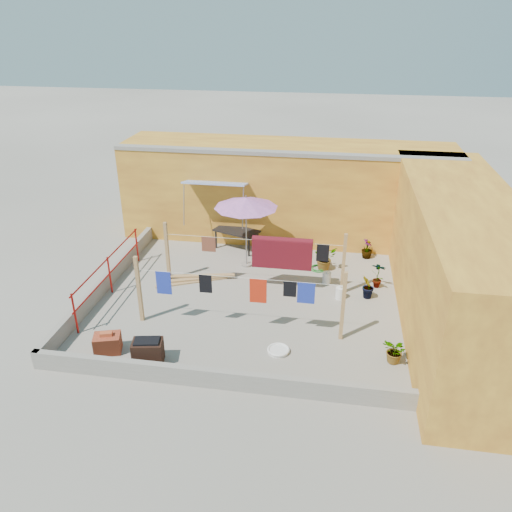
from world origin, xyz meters
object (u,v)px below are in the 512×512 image
(brazier, at_px, (148,351))
(green_hose, at_px, (318,268))
(patio_umbrella, at_px, (246,203))
(water_jug_b, at_px, (327,278))
(brick_stack, at_px, (108,343))
(white_basin, at_px, (278,350))
(outdoor_table, at_px, (237,232))
(plant_back_a, at_px, (325,258))
(water_jug_a, at_px, (340,293))

(brazier, height_order, green_hose, brazier)
(patio_umbrella, relative_size, water_jug_b, 5.97)
(brick_stack, height_order, white_basin, brick_stack)
(outdoor_table, xyz_separation_m, white_basin, (2.04, -5.38, -0.56))
(white_basin, height_order, plant_back_a, plant_back_a)
(brazier, xyz_separation_m, water_jug_b, (3.81, 4.34, -0.12))
(water_jug_b, xyz_separation_m, plant_back_a, (-0.11, 0.87, 0.21))
(brick_stack, relative_size, white_basin, 1.34)
(outdoor_table, height_order, brazier, outdoor_table)
(patio_umbrella, height_order, brazier, patio_umbrella)
(brick_stack, relative_size, water_jug_a, 1.82)
(patio_umbrella, height_order, green_hose, patio_umbrella)
(white_basin, relative_size, plant_back_a, 0.69)
(patio_umbrella, xyz_separation_m, water_jug_a, (2.88, -1.57, -1.88))
(plant_back_a, bearing_deg, water_jug_a, -73.70)
(white_basin, bearing_deg, water_jug_a, 62.80)
(patio_umbrella, relative_size, brazier, 3.11)
(outdoor_table, bearing_deg, water_jug_a, -38.42)
(patio_umbrella, bearing_deg, outdoor_table, 114.99)
(outdoor_table, distance_m, brick_stack, 6.27)
(patio_umbrella, relative_size, outdoor_table, 1.42)
(green_hose, bearing_deg, white_basin, -99.18)
(brick_stack, xyz_separation_m, water_jug_a, (5.26, 3.28, -0.06))
(brazier, xyz_separation_m, water_jug_a, (4.20, 3.50, -0.12))
(brick_stack, xyz_separation_m, green_hose, (4.59, 4.93, -0.19))
(brazier, relative_size, white_basin, 1.40)
(brazier, bearing_deg, brick_stack, 167.87)
(water_jug_b, bearing_deg, white_basin, -105.66)
(water_jug_a, bearing_deg, patio_umbrella, 151.42)
(green_hose, bearing_deg, brick_stack, -132.93)
(brazier, xyz_separation_m, plant_back_a, (3.70, 5.21, 0.09))
(brazier, height_order, plant_back_a, plant_back_a)
(patio_umbrella, relative_size, brick_stack, 3.26)
(outdoor_table, relative_size, white_basin, 3.07)
(white_basin, xyz_separation_m, green_hose, (0.70, 4.32, -0.01))
(outdoor_table, bearing_deg, green_hose, -21.04)
(brick_stack, bearing_deg, outdoor_table, 72.84)
(outdoor_table, xyz_separation_m, green_hose, (2.74, -1.05, -0.58))
(brick_stack, relative_size, plant_back_a, 0.93)
(brick_stack, distance_m, water_jug_a, 6.20)
(outdoor_table, bearing_deg, white_basin, -69.23)
(brazier, bearing_deg, plant_back_a, 54.61)
(brick_stack, xyz_separation_m, white_basin, (3.89, 0.60, -0.18))
(brick_stack, height_order, water_jug_a, brick_stack)
(brick_stack, distance_m, white_basin, 3.94)
(white_basin, distance_m, water_jug_b, 3.64)
(white_basin, distance_m, water_jug_a, 3.01)
(green_hose, bearing_deg, plant_back_a, 15.64)
(white_basin, bearing_deg, water_jug_b, 74.34)
(patio_umbrella, bearing_deg, white_basin, -70.40)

